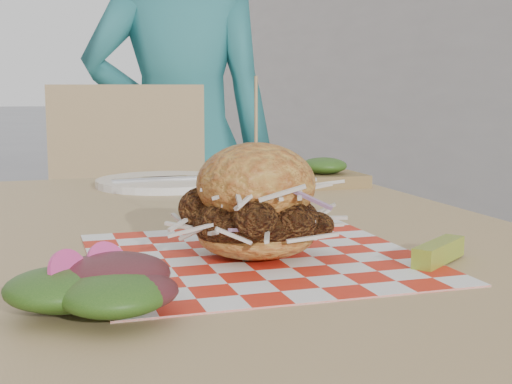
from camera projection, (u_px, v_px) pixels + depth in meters
diner at (181, 146)px, 2.09m from camera, size 0.62×0.46×1.54m
patio_table at (222, 281)px, 1.00m from camera, size 0.80×1.20×0.75m
patio_chair at (143, 236)px, 1.89m from camera, size 0.50×0.51×0.95m
paper_liner at (256, 257)px, 0.80m from camera, size 0.36×0.36×0.00m
sandwich at (256, 208)px, 0.79m from camera, size 0.18×0.18×0.20m
pickle_spear at (439, 252)px, 0.77m from camera, size 0.09×0.07×0.02m
side_salad at (95, 295)px, 0.61m from camera, size 0.14×0.14×0.05m
place_setting at (166, 182)px, 1.40m from camera, size 0.27×0.27×0.02m
kraft_tray at (324, 174)px, 1.39m from camera, size 0.15×0.12×0.06m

